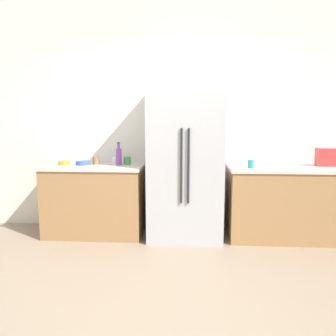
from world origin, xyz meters
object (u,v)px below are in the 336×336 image
bowl_b (83,163)px  cup_d (127,161)px  bowl_a (64,163)px  toaster (326,157)px  cup_c (96,160)px  cup_a (251,164)px  refrigerator (185,162)px  cup_b (115,161)px  bottle_a (119,156)px

bowl_b → cup_d: bearing=8.6°
cup_d → bowl_a: 0.80m
toaster → cup_d: bearing=-179.8°
cup_c → cup_a: bearing=-6.1°
refrigerator → bowl_b: size_ratio=10.16×
refrigerator → cup_b: refrigerator is taller
refrigerator → bowl_b: 1.30m
toaster → cup_d: size_ratio=2.28×
bottle_a → cup_a: 1.62m
cup_a → bowl_b: cup_a is taller
cup_a → refrigerator: bearing=171.3°
bottle_a → cup_d: bottle_a is taller
refrigerator → cup_b: bearing=169.6°
toaster → bowl_b: (-3.02, -0.09, -0.08)m
cup_c → bowl_a: 0.40m
refrigerator → bowl_b: (-1.30, 0.04, -0.02)m
cup_c → cup_d: 0.40m
cup_b → bowl_a: size_ratio=0.59×
cup_c → bowl_b: cup_c is taller
bottle_a → cup_b: size_ratio=3.29×
cup_a → bowl_b: 2.07m
cup_d → bowl_b: cup_d is taller
bottle_a → cup_a: bottle_a is taller
toaster → bowl_a: bearing=-178.7°
cup_b → bowl_b: cup_b is taller
toaster → bowl_a: (-3.27, -0.07, -0.09)m
cup_b → cup_a: bearing=-9.6°
bottle_a → cup_d: size_ratio=2.96×
cup_a → cup_b: size_ratio=1.11×
refrigerator → cup_c: refrigerator is taller
cup_d → bottle_a: bearing=-141.6°
refrigerator → bowl_b: refrigerator is taller
bowl_a → bowl_b: bearing=-3.9°
bottle_a → cup_b: bottle_a is taller
refrigerator → bottle_a: bearing=176.9°
bottle_a → bowl_a: bearing=179.3°
cup_b → bottle_a: bearing=-59.3°
cup_b → cup_c: cup_c is taller
cup_a → toaster: bearing=14.4°
cup_a → bowl_b: bearing=175.7°
cup_d → refrigerator: bearing=-9.1°
refrigerator → cup_c: bearing=175.7°
cup_b → cup_d: (0.17, -0.05, 0.01)m
bottle_a → cup_b: (-0.07, 0.12, -0.08)m
refrigerator → toaster: 1.73m
cup_d → cup_b: bearing=163.8°
toaster → cup_d: (-2.47, -0.01, -0.06)m
toaster → cup_b: 2.63m
cup_c → cup_d: bearing=4.8°
cup_c → cup_d: size_ratio=1.05×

